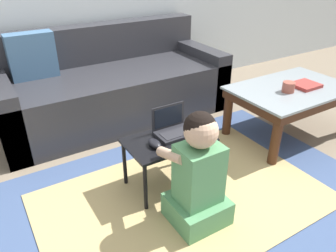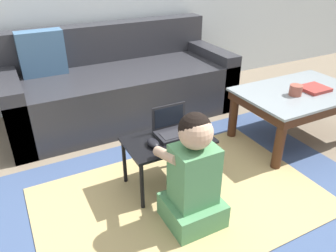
{
  "view_description": "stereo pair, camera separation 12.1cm",
  "coord_description": "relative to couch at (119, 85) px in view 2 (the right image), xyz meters",
  "views": [
    {
      "loc": [
        -0.96,
        -1.29,
        1.37
      ],
      "look_at": [
        -0.03,
        0.24,
        0.4
      ],
      "focal_mm": 35.0,
      "sensor_mm": 36.0,
      "label": 1
    },
    {
      "loc": [
        -0.85,
        -1.35,
        1.37
      ],
      "look_at": [
        -0.03,
        0.24,
        0.4
      ],
      "focal_mm": 35.0,
      "sensor_mm": 36.0,
      "label": 2
    }
  ],
  "objects": [
    {
      "name": "ground_plane",
      "position": [
        -0.05,
        -1.33,
        -0.28
      ],
      "size": [
        16.0,
        16.0,
        0.0
      ],
      "primitive_type": "plane",
      "color": "#7F705B"
    },
    {
      "name": "coffee_table",
      "position": [
        1.07,
        -1.09,
        0.07
      ],
      "size": [
        0.94,
        0.62,
        0.42
      ],
      "color": "gray",
      "rests_on": "ground_plane"
    },
    {
      "name": "book_on_table",
      "position": [
        1.17,
        -1.13,
        0.15
      ],
      "size": [
        0.2,
        0.18,
        0.03
      ],
      "color": "#99332D",
      "rests_on": "coffee_table"
    },
    {
      "name": "person_seated",
      "position": [
        -0.13,
        -1.5,
        0.03
      ],
      "size": [
        0.3,
        0.37,
        0.68
      ],
      "color": "#518E5B",
      "rests_on": "ground_plane"
    },
    {
      "name": "couch",
      "position": [
        0.0,
        0.0,
        0.0
      ],
      "size": [
        1.97,
        0.85,
        0.8
      ],
      "color": "#2D2D33",
      "rests_on": "ground_plane"
    },
    {
      "name": "laptop",
      "position": [
        -0.04,
        -1.1,
        0.09
      ],
      "size": [
        0.23,
        0.17,
        0.18
      ],
      "color": "#232328",
      "rests_on": "laptop_desk"
    },
    {
      "name": "area_rug",
      "position": [
        -0.1,
        -1.32,
        -0.28
      ],
      "size": [
        2.39,
        1.54,
        0.01
      ],
      "color": "#3D517A",
      "rests_on": "ground_plane"
    },
    {
      "name": "laptop_desk",
      "position": [
        -0.1,
        -1.14,
        0.02
      ],
      "size": [
        0.53,
        0.33,
        0.34
      ],
      "color": "black",
      "rests_on": "ground_plane"
    },
    {
      "name": "cup_on_table",
      "position": [
        0.97,
        -1.13,
        0.18
      ],
      "size": [
        0.09,
        0.09,
        0.08
      ],
      "color": "#994C3D",
      "rests_on": "coffee_table"
    },
    {
      "name": "computer_mouse",
      "position": [
        -0.21,
        -1.17,
        0.08
      ],
      "size": [
        0.06,
        0.11,
        0.04
      ],
      "color": "black",
      "rests_on": "laptop_desk"
    }
  ]
}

